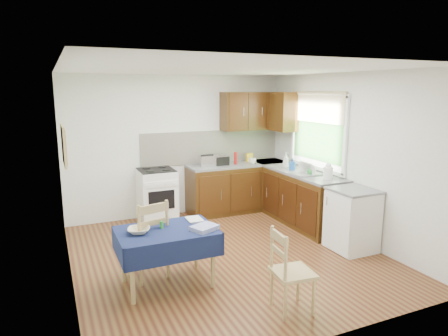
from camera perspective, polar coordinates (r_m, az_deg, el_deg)
name	(u,v)px	position (r m, az deg, el deg)	size (l,w,h in m)	color
floor	(226,254)	(5.65, 0.35, -12.25)	(4.20, 4.20, 0.00)	#4A2213
ceiling	(227,69)	(5.19, 0.38, 13.96)	(4.00, 4.20, 0.02)	white
wall_back	(179,146)	(7.22, -6.50, 3.16)	(4.00, 0.02, 2.50)	white
wall_front	(328,208)	(3.53, 14.58, -5.62)	(4.00, 0.02, 2.50)	white
wall_left	(65,180)	(4.84, -21.79, -1.55)	(0.02, 4.20, 2.50)	white
wall_right	(346,156)	(6.36, 17.03, 1.65)	(0.02, 4.20, 2.50)	white
base_cabinets	(267,193)	(7.16, 6.14, -3.59)	(1.90, 2.30, 0.86)	black
worktop_back	(238,165)	(7.39, 2.05, 0.50)	(1.90, 0.60, 0.04)	slate
worktop_right	(304,173)	(6.75, 11.32, -0.75)	(0.60, 1.70, 0.04)	slate
worktop_corner	(269,162)	(7.69, 6.41, 0.86)	(0.60, 0.60, 0.04)	slate
splashback	(212,147)	(7.44, -1.67, 3.07)	(2.70, 0.02, 0.60)	white
upper_cabinets	(262,111)	(7.50, 5.40, 8.08)	(1.20, 0.85, 0.70)	black
stove	(157,195)	(6.96, -9.55, -3.87)	(0.60, 0.61, 0.92)	white
window	(317,126)	(6.83, 13.20, 5.87)	(0.04, 1.48, 1.26)	#265020
fridge	(352,220)	(5.95, 17.85, -7.05)	(0.58, 0.60, 0.89)	white
corkboard	(64,145)	(5.07, -21.89, 3.02)	(0.04, 0.62, 0.47)	tan
dining_table	(167,238)	(4.69, -8.20, -9.92)	(1.12, 0.76, 0.67)	#0D1737
chair_far	(149,237)	(4.90, -10.68, -9.72)	(0.52, 0.52, 0.98)	tan
chair_near	(289,269)	(4.21, 9.26, -14.03)	(0.43, 0.43, 0.88)	tan
toaster	(207,161)	(7.09, -2.43, 1.02)	(0.28, 0.17, 0.22)	silver
sandwich_press	(218,160)	(7.25, -0.84, 1.22)	(0.33, 0.29, 0.19)	black
sauce_bottle	(236,158)	(7.29, 1.66, 1.42)	(0.05, 0.05, 0.23)	#BA100E
yellow_packet	(249,157)	(7.59, 3.64, 1.52)	(0.12, 0.08, 0.16)	yellow
dish_rack	(307,173)	(6.55, 11.75, -0.72)	(0.44, 0.33, 0.21)	gray
kettle	(328,172)	(6.30, 14.67, -0.54)	(0.15, 0.15, 0.25)	white
cup	(252,161)	(7.35, 4.08, 0.99)	(0.13, 0.13, 0.11)	silver
soap_bottle_a	(286,160)	(7.01, 8.82, 1.09)	(0.10, 0.11, 0.27)	white
soap_bottle_b	(292,164)	(6.87, 9.75, 0.54)	(0.09, 0.09, 0.20)	blue
soap_bottle_c	(311,170)	(6.50, 12.39, -0.23)	(0.14, 0.14, 0.18)	green
plate_bowl	(139,230)	(4.60, -12.07, -8.71)	(0.25, 0.25, 0.06)	beige
book	(187,220)	(4.92, -5.25, -7.45)	(0.18, 0.24, 0.02)	white
spice_jar	(162,225)	(4.70, -8.91, -8.02)	(0.04, 0.04, 0.08)	green
tea_towel	(204,228)	(4.60, -2.81, -8.52)	(0.28, 0.22, 0.05)	#293498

